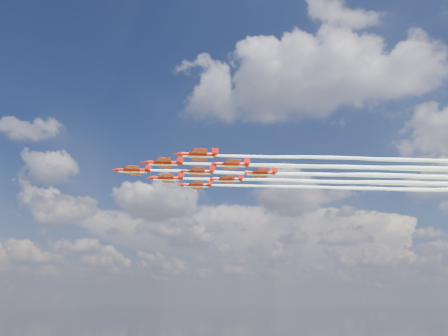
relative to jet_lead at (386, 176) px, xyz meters
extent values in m
cylinder|color=#B8100A|center=(-67.99, -32.86, 0.00)|extent=(8.21, 4.78, 1.18)
cone|color=#B8100A|center=(-72.80, -35.18, 0.00)|extent=(2.44, 1.99, 1.18)
cone|color=#B8100A|center=(-63.47, -30.67, 0.00)|extent=(1.91, 1.66, 1.07)
ellipsoid|color=black|center=(-69.91, -33.79, 0.48)|extent=(2.42, 1.84, 0.77)
cube|color=#B8100A|center=(-67.51, -32.63, -0.05)|extent=(7.36, 10.34, 0.15)
cube|color=#B8100A|center=(-64.14, -31.00, 0.00)|extent=(3.02, 4.12, 0.13)
cube|color=#B8100A|center=(-63.95, -30.91, 0.96)|extent=(1.60, 0.88, 1.92)
cube|color=white|center=(-67.99, -32.86, -0.54)|extent=(7.64, 4.35, 0.13)
cylinder|color=#B8100A|center=(-56.25, -35.83, 0.00)|extent=(8.21, 4.78, 1.18)
cone|color=#B8100A|center=(-61.06, -38.15, 0.00)|extent=(2.44, 1.99, 1.18)
cone|color=#B8100A|center=(-51.73, -33.64, 0.00)|extent=(1.91, 1.66, 1.07)
ellipsoid|color=black|center=(-58.18, -36.76, 0.48)|extent=(2.42, 1.84, 0.77)
cube|color=#B8100A|center=(-55.77, -35.59, -0.05)|extent=(7.36, 10.34, 0.15)
cube|color=#B8100A|center=(-52.40, -33.97, 0.00)|extent=(3.02, 4.12, 0.13)
cube|color=#B8100A|center=(-52.21, -33.87, 0.96)|extent=(1.60, 0.88, 1.92)
cube|color=white|center=(-56.25, -35.83, -0.54)|extent=(7.64, 4.35, 0.13)
cylinder|color=#B8100A|center=(-63.02, -21.82, 0.00)|extent=(8.21, 4.78, 1.18)
cone|color=#B8100A|center=(-67.83, -24.15, 0.00)|extent=(2.44, 1.99, 1.18)
cone|color=#B8100A|center=(-58.50, -19.63, 0.00)|extent=(1.91, 1.66, 1.07)
ellipsoid|color=black|center=(-64.95, -22.75, 0.48)|extent=(2.42, 1.84, 0.77)
cube|color=#B8100A|center=(-62.54, -21.59, -0.05)|extent=(7.36, 10.34, 0.15)
cube|color=#B8100A|center=(-59.17, -19.96, 0.00)|extent=(3.02, 4.12, 0.13)
cube|color=#B8100A|center=(-58.98, -19.87, 0.96)|extent=(1.60, 0.88, 1.92)
cube|color=white|center=(-63.02, -21.82, -0.54)|extent=(7.64, 4.35, 0.13)
cylinder|color=#B8100A|center=(-44.52, -38.80, 0.00)|extent=(8.21, 4.78, 1.18)
cone|color=#B8100A|center=(-49.33, -41.12, 0.00)|extent=(2.44, 1.99, 1.18)
cone|color=#B8100A|center=(-40.00, -36.61, 0.00)|extent=(1.91, 1.66, 1.07)
ellipsoid|color=black|center=(-46.44, -39.73, 0.48)|extent=(2.42, 1.84, 0.77)
cube|color=#B8100A|center=(-44.04, -38.56, -0.05)|extent=(7.36, 10.34, 0.15)
cube|color=#B8100A|center=(-40.67, -36.94, 0.00)|extent=(3.02, 4.12, 0.13)
cube|color=#B8100A|center=(-40.48, -36.84, 0.96)|extent=(1.60, 0.88, 1.92)
cube|color=white|center=(-44.52, -38.80, -0.54)|extent=(7.64, 4.35, 0.13)
cylinder|color=#B8100A|center=(-51.29, -24.79, 0.00)|extent=(8.21, 4.78, 1.18)
cone|color=#B8100A|center=(-56.10, -27.11, 0.00)|extent=(2.44, 1.99, 1.18)
cone|color=#B8100A|center=(-46.77, -22.60, 0.00)|extent=(1.91, 1.66, 1.07)
ellipsoid|color=black|center=(-53.21, -25.72, 0.48)|extent=(2.42, 1.84, 0.77)
cube|color=#B8100A|center=(-50.81, -24.56, -0.05)|extent=(7.36, 10.34, 0.15)
cube|color=#B8100A|center=(-47.44, -22.93, 0.00)|extent=(3.02, 4.12, 0.13)
cube|color=#B8100A|center=(-47.25, -22.84, 0.96)|extent=(1.60, 0.88, 1.92)
cube|color=white|center=(-51.29, -24.79, -0.54)|extent=(7.64, 4.35, 0.13)
cylinder|color=#B8100A|center=(-58.06, -10.78, 0.00)|extent=(8.21, 4.78, 1.18)
cone|color=#B8100A|center=(-62.87, -13.11, 0.00)|extent=(2.44, 1.99, 1.18)
cone|color=#B8100A|center=(-53.54, -8.60, 0.00)|extent=(1.91, 1.66, 1.07)
ellipsoid|color=black|center=(-59.98, -11.71, 0.48)|extent=(2.42, 1.84, 0.77)
cube|color=#B8100A|center=(-57.58, -10.55, -0.05)|extent=(7.36, 10.34, 0.15)
cube|color=#B8100A|center=(-54.21, -8.92, 0.00)|extent=(3.02, 4.12, 0.13)
cube|color=#B8100A|center=(-54.02, -8.83, 0.96)|extent=(1.60, 0.88, 1.92)
cube|color=white|center=(-58.06, -10.78, -0.54)|extent=(7.64, 4.35, 0.13)
cylinder|color=#B8100A|center=(-39.56, -27.76, 0.00)|extent=(8.21, 4.78, 1.18)
cone|color=#B8100A|center=(-44.37, -30.08, 0.00)|extent=(2.44, 1.99, 1.18)
cone|color=#B8100A|center=(-35.03, -25.57, 0.00)|extent=(1.91, 1.66, 1.07)
ellipsoid|color=black|center=(-41.48, -28.69, 0.48)|extent=(2.42, 1.84, 0.77)
cube|color=#B8100A|center=(-39.07, -27.52, -0.05)|extent=(7.36, 10.34, 0.15)
cube|color=#B8100A|center=(-35.71, -25.90, 0.00)|extent=(3.02, 4.12, 0.13)
cube|color=#B8100A|center=(-35.51, -25.80, 0.96)|extent=(1.60, 0.88, 1.92)
cube|color=white|center=(-39.56, -27.76, -0.54)|extent=(7.64, 4.35, 0.13)
cylinder|color=#B8100A|center=(-46.33, -13.75, 0.00)|extent=(8.21, 4.78, 1.18)
cone|color=#B8100A|center=(-51.14, -16.07, 0.00)|extent=(2.44, 1.99, 1.18)
cone|color=#B8100A|center=(-41.80, -11.56, 0.00)|extent=(1.91, 1.66, 1.07)
ellipsoid|color=black|center=(-48.25, -14.68, 0.48)|extent=(2.42, 1.84, 0.77)
cube|color=#B8100A|center=(-45.84, -13.52, -0.05)|extent=(7.36, 10.34, 0.15)
cube|color=#B8100A|center=(-42.48, -11.89, 0.00)|extent=(3.02, 4.12, 0.13)
cube|color=#B8100A|center=(-42.28, -11.80, 0.96)|extent=(1.60, 0.88, 1.92)
cube|color=white|center=(-46.33, -13.75, -0.54)|extent=(7.64, 4.35, 0.13)
cylinder|color=#B8100A|center=(-34.59, -16.72, 0.00)|extent=(8.21, 4.78, 1.18)
cone|color=#B8100A|center=(-39.40, -19.04, 0.00)|extent=(2.44, 1.99, 1.18)
cone|color=#B8100A|center=(-30.07, -14.53, 0.00)|extent=(1.91, 1.66, 1.07)
ellipsoid|color=black|center=(-36.52, -17.65, 0.48)|extent=(2.42, 1.84, 0.77)
cube|color=#B8100A|center=(-34.11, -16.49, -0.05)|extent=(7.36, 10.34, 0.15)
cube|color=#B8100A|center=(-30.74, -14.86, 0.00)|extent=(3.02, 4.12, 0.13)
cube|color=#B8100A|center=(-30.55, -14.76, 0.96)|extent=(1.60, 0.88, 1.92)
cube|color=white|center=(-34.59, -16.72, -0.54)|extent=(7.64, 4.35, 0.13)
camera|label=1|loc=(0.77, -135.57, -36.00)|focal=35.00mm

